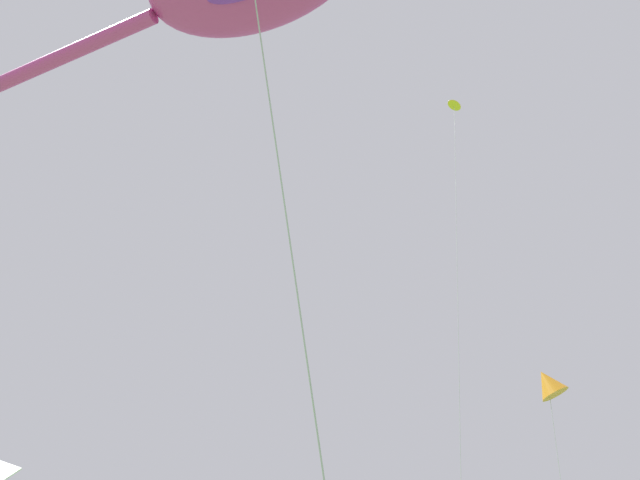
% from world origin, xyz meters
% --- Properties ---
extents(small_kite_delta_white, '(4.28, 2.04, 26.05)m').
position_xyz_m(small_kite_delta_white, '(6.21, 22.27, 24.97)').
color(small_kite_delta_white, yellow).
rests_on(small_kite_delta_white, ground).
extents(small_kite_triangle_green, '(1.86, 1.18, 12.72)m').
position_xyz_m(small_kite_triangle_green, '(8.60, 23.18, 12.04)').
color(small_kite_triangle_green, orange).
rests_on(small_kite_triangle_green, ground).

